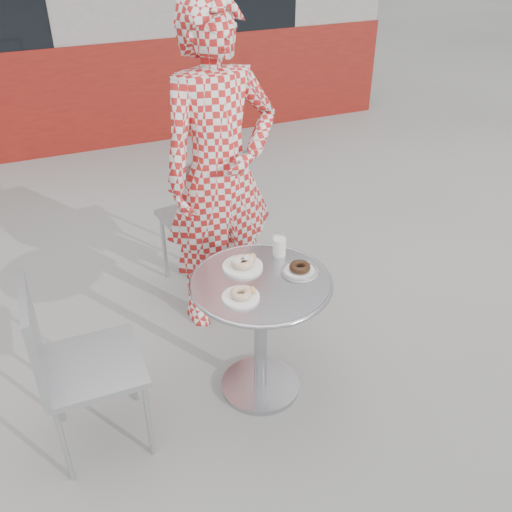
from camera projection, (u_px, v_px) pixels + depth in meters
name	position (u px, v px, depth m)	size (l,w,h in m)	color
ground	(251.00, 385.00, 2.97)	(60.00, 60.00, 0.00)	gray
bistro_table	(261.00, 309.00, 2.69)	(0.66, 0.66, 0.67)	silver
chair_far	(205.00, 245.00, 3.59)	(0.51, 0.52, 0.95)	#ACAEB4
chair_left	(96.00, 396.00, 2.54)	(0.43, 0.42, 0.88)	#ACAEB4
seated_person	(220.00, 173.00, 3.04)	(0.66, 0.43, 1.81)	red
plate_far	(243.00, 264.00, 2.68)	(0.19, 0.19, 0.05)	white
plate_near	(241.00, 295.00, 2.48)	(0.17, 0.17, 0.04)	white
plate_checker	(300.00, 269.00, 2.65)	(0.17, 0.17, 0.05)	white
milk_cup	(279.00, 246.00, 2.76)	(0.07, 0.07, 0.11)	white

